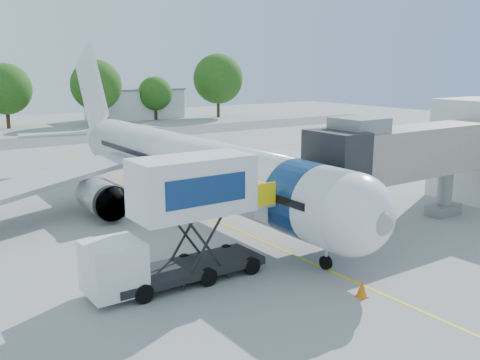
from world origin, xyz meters
TOP-DOWN VIEW (x-y plane):
  - ground at (0.00, 0.00)m, footprint 160.00×160.00m
  - guidance_line at (0.00, 0.00)m, footprint 0.15×70.00m
  - taxiway_strip at (0.00, 42.00)m, footprint 120.00×10.00m
  - aircraft at (0.00, 4.12)m, footprint 34.17×37.73m
  - jet_bridge at (7.99, -7.00)m, footprint 13.90×3.20m
  - catering_hiloader at (-6.27, -7.00)m, footprint 8.50×2.44m
  - safety_cone_b at (-0.93, -12.60)m, footprint 0.46×0.46m
  - outbuilding_right at (22.00, 62.00)m, footprint 16.40×7.40m
  - tree_d at (0.29, 58.98)m, footprint 7.57×7.57m
  - tree_e at (13.31, 56.75)m, footprint 8.02×8.02m
  - tree_f at (24.31, 58.51)m, footprint 5.84×5.84m
  - tree_g at (35.70, 56.16)m, footprint 8.91×8.91m

SIDE VIEW (x-z plane):
  - ground at x=0.00m, z-range 0.00..0.00m
  - taxiway_strip at x=0.00m, z-range 0.00..0.01m
  - guidance_line at x=0.00m, z-range 0.00..0.01m
  - safety_cone_b at x=-0.93m, z-range -0.02..0.72m
  - outbuilding_right at x=22.00m, z-range 0.01..5.31m
  - catering_hiloader at x=-6.27m, z-range 0.01..5.51m
  - aircraft at x=0.00m, z-range -2.73..8.62m
  - jet_bridge at x=7.99m, z-range 1.04..7.64m
  - tree_f at x=24.31m, z-range 0.79..8.24m
  - tree_d at x=0.29m, z-range 1.03..10.68m
  - tree_e at x=13.31m, z-range 1.09..11.31m
  - tree_g at x=35.70m, z-range 1.22..12.58m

